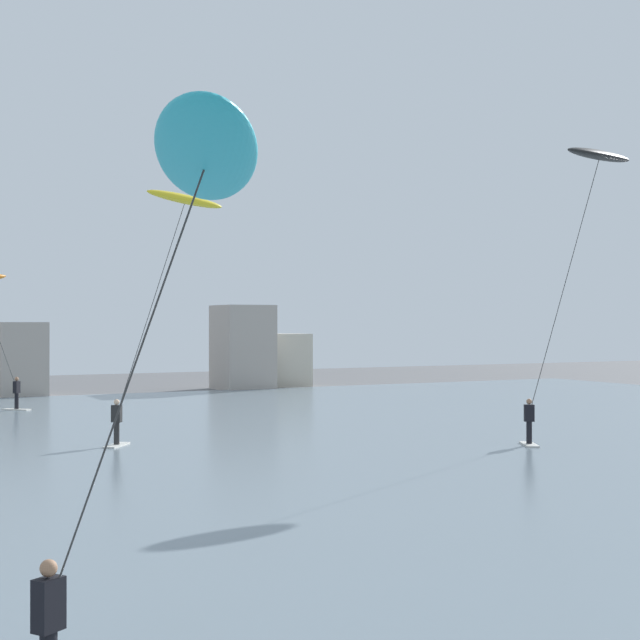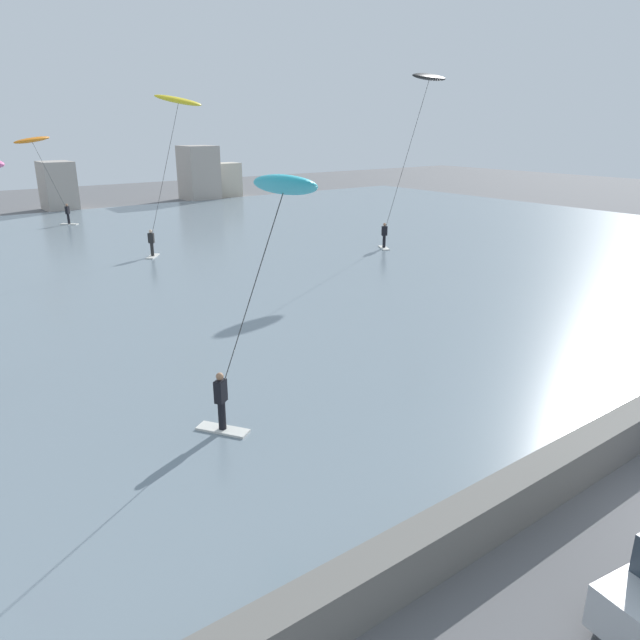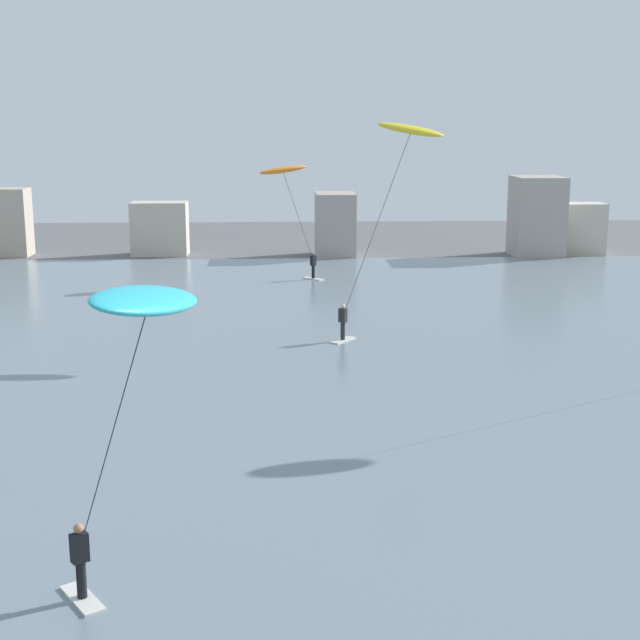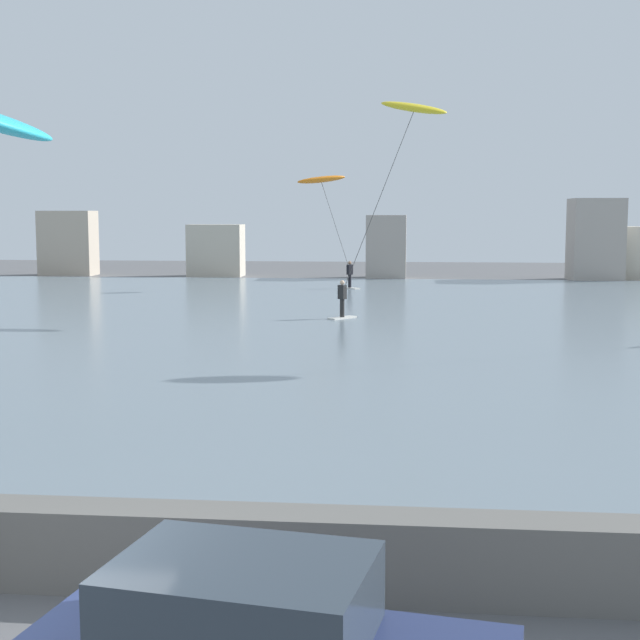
{
  "view_description": "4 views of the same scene",
  "coord_description": "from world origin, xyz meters",
  "views": [
    {
      "loc": [
        -8.32,
        -0.89,
        4.42
      ],
      "look_at": [
        0.93,
        16.84,
        4.49
      ],
      "focal_mm": 52.73,
      "sensor_mm": 36.0,
      "label": 1
    },
    {
      "loc": [
        -12.32,
        -2.59,
        7.73
      ],
      "look_at": [
        -2.86,
        10.05,
        2.48
      ],
      "focal_mm": 33.04,
      "sensor_mm": 36.0,
      "label": 2
    },
    {
      "loc": [
        -2.07,
        -7.01,
        9.57
      ],
      "look_at": [
        -1.06,
        16.36,
        4.42
      ],
      "focal_mm": 51.27,
      "sensor_mm": 36.0,
      "label": 3
    },
    {
      "loc": [
        3.51,
        -7.35,
        4.6
      ],
      "look_at": [
        1.34,
        14.51,
        2.03
      ],
      "focal_mm": 51.29,
      "sensor_mm": 36.0,
      "label": 4
    }
  ],
  "objects": [
    {
      "name": "kitesurfer_cyan",
      "position": [
        -4.61,
        9.35,
        5.98
      ],
      "size": [
        3.37,
        3.95,
        6.85
      ],
      "color": "silver",
      "rests_on": "water_bay"
    },
    {
      "name": "kitesurfer_yellow",
      "position": [
        3.24,
        32.85,
        8.19
      ],
      "size": [
        5.11,
        2.72,
        9.51
      ],
      "color": "silver",
      "rests_on": "water_bay"
    },
    {
      "name": "kitesurfer_black",
      "position": [
        16.08,
        24.5,
        9.79
      ],
      "size": [
        5.14,
        2.47,
        10.75
      ],
      "color": "silver",
      "rests_on": "water_bay"
    },
    {
      "name": "water_bay",
      "position": [
        0.0,
        29.91,
        0.05
      ],
      "size": [
        84.0,
        52.0,
        0.1
      ],
      "primitive_type": "cube",
      "color": "slate",
      "rests_on": "ground"
    },
    {
      "name": "far_shore_buildings",
      "position": [
        2.84,
        57.93,
        2.33
      ],
      "size": [
        45.11,
        4.6,
        5.62
      ],
      "color": "#B7A893",
      "rests_on": "ground"
    }
  ]
}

